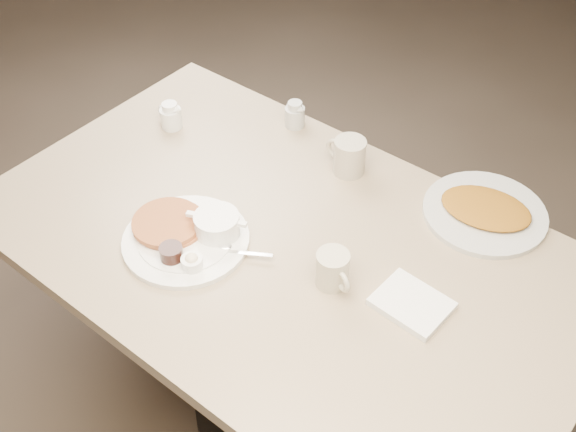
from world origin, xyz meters
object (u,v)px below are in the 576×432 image
Objects in this scene: diner_table at (283,286)px; creamer_left at (171,116)px; main_plate at (189,234)px; coffee_mug_near at (333,269)px; coffee_mug_far at (349,156)px; hash_plate at (485,211)px; creamer_right at (295,115)px.

creamer_left reaches higher than diner_table.
coffee_mug_near is at bearing 16.71° from main_plate.
diner_table is 0.61m from creamer_left.
coffee_mug_far is 0.54m from creamer_left.
hash_plate is (0.34, 0.39, 0.18)m from diner_table.
creamer_left reaches higher than main_plate.
diner_table is 0.30m from main_plate.
creamer_left reaches higher than hash_plate.
coffee_mug_near is 1.22× the size of creamer_left.
creamer_right is (-0.09, 0.53, 0.01)m from main_plate.
main_plate is 4.26× the size of creamer_left.
hash_plate is (0.37, 0.07, -0.04)m from coffee_mug_far.
main_plate reaches higher than diner_table.
coffee_mug_near is 0.31× the size of hash_plate.
coffee_mug_far is 0.25m from creamer_right.
coffee_mug_far is at bearing 120.08° from coffee_mug_near.
coffee_mug_far is (-0.20, 0.35, 0.00)m from coffee_mug_near.
coffee_mug_near is at bearing -15.14° from creamer_left.
creamer_right is 0.61m from hash_plate.
creamer_right is (0.28, 0.23, 0.00)m from creamer_left.
coffee_mug_far reaches higher than hash_plate.
creamer_right is (-0.44, 0.42, -0.01)m from coffee_mug_near.
creamer_left is at bearing 164.86° from coffee_mug_near.
coffee_mug_near reaches higher than creamer_left.
main_plate is 3.29× the size of coffee_mug_far.
coffee_mug_far reaches higher than creamer_right.
main_plate is 0.54m from creamer_right.
hash_plate is at bearing 14.40° from creamer_left.
coffee_mug_far is at bearing 95.61° from diner_table.
creamer_right is at bearing 179.96° from hash_plate.
main_plate is 0.74m from hash_plate.
diner_table is at bearing -84.39° from coffee_mug_far.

